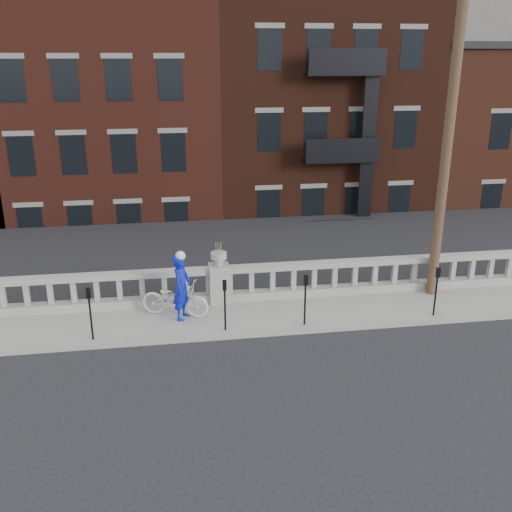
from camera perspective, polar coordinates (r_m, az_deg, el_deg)
The scene contains 12 objects.
ground at distance 12.86m, azimuth -1.95°, elevation -12.27°, with size 120.00×120.00×0.00m, color black.
sidewalk at distance 15.44m, azimuth -3.32°, elevation -6.21°, with size 32.00×2.20×0.15m, color gray.
balustrade at distance 16.08m, azimuth -3.69°, elevation -2.94°, with size 28.00×0.34×1.03m.
planter_pedestal at distance 16.01m, azimuth -3.71°, elevation -2.31°, with size 0.55×0.55×1.76m.
lower_level at distance 34.21m, azimuth -5.86°, elevation 12.45°, with size 80.00×44.00×20.80m.
utility_pole at distance 16.34m, azimuth 18.87°, elevation 13.12°, with size 1.60×0.28×10.00m.
parking_meter_a at distance 14.38m, azimuth -16.29°, elevation -5.00°, with size 0.10×0.09×1.36m.
parking_meter_b at distance 14.29m, azimuth -3.14°, elevation -4.36°, with size 0.10×0.09×1.36m.
parking_meter_c at distance 14.61m, azimuth 4.95°, elevation -3.84°, with size 0.10×0.09×1.36m.
parking_meter_d at distance 15.80m, azimuth 17.61°, elevation -2.89°, with size 0.10×0.09×1.36m.
bicycle at distance 15.36m, azimuth -8.10°, elevation -4.24°, with size 0.64×1.84×0.96m, color silver.
cyclist at distance 15.02m, azimuth -7.43°, elevation -3.11°, with size 0.65×0.42×1.77m, color #0B19AD.
Camera 1 is at (-1.26, -10.86, 6.77)m, focal length 40.00 mm.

